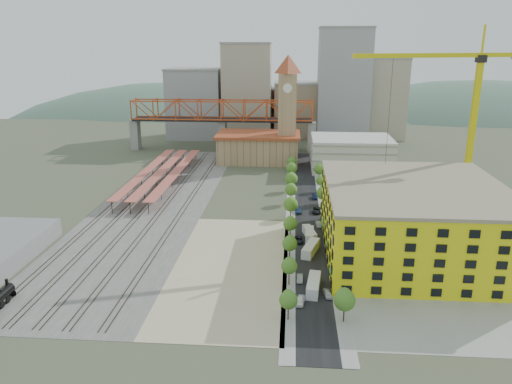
# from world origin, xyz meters

# --- Properties ---
(ground) EXTENTS (400.00, 400.00, 0.00)m
(ground) POSITION_xyz_m (0.00, 0.00, 0.00)
(ground) COLOR #474C38
(ground) RESTS_ON ground
(ballast_strip) EXTENTS (36.00, 165.00, 0.06)m
(ballast_strip) POSITION_xyz_m (-36.00, 17.50, 0.03)
(ballast_strip) COLOR #605E59
(ballast_strip) RESTS_ON ground
(dirt_lot) EXTENTS (28.00, 67.00, 0.06)m
(dirt_lot) POSITION_xyz_m (-4.00, -31.50, 0.03)
(dirt_lot) COLOR tan
(dirt_lot) RESTS_ON ground
(street_asphalt) EXTENTS (12.00, 170.00, 0.06)m
(street_asphalt) POSITION_xyz_m (16.00, 15.00, 0.03)
(street_asphalt) COLOR black
(street_asphalt) RESTS_ON ground
(sidewalk_west) EXTENTS (3.00, 170.00, 0.04)m
(sidewalk_west) POSITION_xyz_m (10.50, 15.00, 0.02)
(sidewalk_west) COLOR gray
(sidewalk_west) RESTS_ON ground
(sidewalk_east) EXTENTS (3.00, 170.00, 0.04)m
(sidewalk_east) POSITION_xyz_m (21.50, 15.00, 0.02)
(sidewalk_east) COLOR gray
(sidewalk_east) RESTS_ON ground
(construction_pad) EXTENTS (50.00, 90.00, 0.06)m
(construction_pad) POSITION_xyz_m (45.00, -20.00, 0.03)
(construction_pad) COLOR gray
(construction_pad) RESTS_ON ground
(rail_tracks) EXTENTS (26.56, 160.00, 0.18)m
(rail_tracks) POSITION_xyz_m (-37.80, 17.50, 0.15)
(rail_tracks) COLOR #382B23
(rail_tracks) RESTS_ON ground
(platform_canopies) EXTENTS (16.00, 80.00, 4.12)m
(platform_canopies) POSITION_xyz_m (-41.00, 45.00, 3.99)
(platform_canopies) COLOR #C95B4D
(platform_canopies) RESTS_ON ground
(station_hall) EXTENTS (38.00, 24.00, 13.10)m
(station_hall) POSITION_xyz_m (-5.00, 82.00, 6.67)
(station_hall) COLOR tan
(station_hall) RESTS_ON ground
(clock_tower) EXTENTS (12.00, 12.00, 52.00)m
(clock_tower) POSITION_xyz_m (8.00, 79.99, 28.70)
(clock_tower) COLOR tan
(clock_tower) RESTS_ON ground
(parking_garage) EXTENTS (34.00, 26.00, 14.00)m
(parking_garage) POSITION_xyz_m (36.00, 70.00, 7.00)
(parking_garage) COLOR silver
(parking_garage) RESTS_ON ground
(truss_bridge) EXTENTS (94.00, 9.60, 25.60)m
(truss_bridge) POSITION_xyz_m (-25.00, 105.00, 18.86)
(truss_bridge) COLOR gray
(truss_bridge) RESTS_ON ground
(construction_building) EXTENTS (44.60, 50.60, 18.80)m
(construction_building) POSITION_xyz_m (42.00, -20.00, 9.41)
(construction_building) COLOR #FEF115
(construction_building) RESTS_ON ground
(street_trees) EXTENTS (15.40, 124.40, 8.00)m
(street_trees) POSITION_xyz_m (16.00, 5.00, 0.00)
(street_trees) COLOR #38691F
(street_trees) RESTS_ON ground
(skyline) EXTENTS (133.00, 46.00, 60.00)m
(skyline) POSITION_xyz_m (7.47, 142.31, 22.81)
(skyline) COLOR #9EA0A3
(skyline) RESTS_ON ground
(distant_hills) EXTENTS (647.00, 264.00, 227.00)m
(distant_hills) POSITION_xyz_m (45.28, 260.00, -79.54)
(distant_hills) COLOR #4C6B59
(distant_hills) RESTS_ON ground
(tower_crane) EXTENTS (52.33, 18.63, 58.08)m
(tower_crane) POSITION_xyz_m (61.30, 9.73, 35.84)
(tower_crane) COLOR yellow
(tower_crane) RESTS_ON ground
(site_trailer_a) EXTENTS (3.71, 10.06, 2.69)m
(site_trailer_a) POSITION_xyz_m (16.00, -42.35, 1.34)
(site_trailer_a) COLOR silver
(site_trailer_a) RESTS_ON ground
(site_trailer_b) EXTENTS (5.22, 10.08, 2.67)m
(site_trailer_b) POSITION_xyz_m (16.00, -21.85, 1.33)
(site_trailer_b) COLOR silver
(site_trailer_b) RESTS_ON ground
(site_trailer_c) EXTENTS (2.58, 8.66, 2.35)m
(site_trailer_c) POSITION_xyz_m (16.00, -11.38, 1.17)
(site_trailer_c) COLOR silver
(site_trailer_c) RESTS_ON ground
(site_trailer_d) EXTENTS (4.10, 8.90, 2.36)m
(site_trailer_d) POSITION_xyz_m (16.00, -10.40, 1.18)
(site_trailer_d) COLOR silver
(site_trailer_d) RESTS_ON ground
(car_0) EXTENTS (2.39, 4.59, 1.49)m
(car_0) POSITION_xyz_m (13.00, -48.59, 0.74)
(car_0) COLOR white
(car_0) RESTS_ON ground
(car_1) EXTENTS (1.44, 4.01, 1.32)m
(car_1) POSITION_xyz_m (13.00, -37.99, 0.66)
(car_1) COLOR #96959A
(car_1) RESTS_ON ground
(car_2) EXTENTS (2.53, 4.96, 1.34)m
(car_2) POSITION_xyz_m (13.00, -14.46, 0.67)
(car_2) COLOR black
(car_2) RESTS_ON ground
(car_3) EXTENTS (2.27, 5.25, 1.51)m
(car_3) POSITION_xyz_m (13.00, 10.31, 0.75)
(car_3) COLOR navy
(car_3) RESTS_ON ground
(car_4) EXTENTS (2.26, 4.24, 1.37)m
(car_4) POSITION_xyz_m (19.00, -44.98, 0.69)
(car_4) COLOR beige
(car_4) RESTS_ON ground
(car_5) EXTENTS (1.92, 4.54, 1.46)m
(car_5) POSITION_xyz_m (19.00, -1.81, 0.73)
(car_5) COLOR gray
(car_5) RESTS_ON ground
(car_6) EXTENTS (2.98, 5.77, 1.56)m
(car_6) POSITION_xyz_m (19.00, 10.98, 0.78)
(car_6) COLOR black
(car_6) RESTS_ON ground
(car_7) EXTENTS (2.30, 5.20, 1.48)m
(car_7) POSITION_xyz_m (19.00, 26.29, 0.74)
(car_7) COLOR navy
(car_7) RESTS_ON ground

